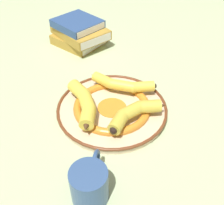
{
  "coord_description": "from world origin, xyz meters",
  "views": [
    {
      "loc": [
        -0.46,
        -0.23,
        0.51
      ],
      "look_at": [
        0.03,
        0.03,
        0.04
      ],
      "focal_mm": 42.0,
      "sensor_mm": 36.0,
      "label": 1
    }
  ],
  "objects": [
    {
      "name": "book_stack",
      "position": [
        0.33,
        0.33,
        0.05
      ],
      "size": [
        0.22,
        0.25,
        0.1
      ],
      "rotation": [
        0.0,
        0.0,
        4.46
      ],
      "color": "#B28933",
      "rests_on": "ground_plane"
    },
    {
      "name": "banana_c",
      "position": [
        0.01,
        -0.05,
        0.05
      ],
      "size": [
        0.17,
        0.11,
        0.03
      ],
      "rotation": [
        0.0,
        0.0,
        -3.61
      ],
      "color": "gold",
      "rests_on": "decorative_bowl"
    },
    {
      "name": "decorative_bowl",
      "position": [
        0.03,
        0.03,
        0.01
      ],
      "size": [
        0.31,
        0.31,
        0.03
      ],
      "color": "beige",
      "rests_on": "ground_plane"
    },
    {
      "name": "banana_a",
      "position": [
        -0.02,
        0.09,
        0.05
      ],
      "size": [
        0.16,
        0.15,
        0.04
      ],
      "rotation": [
        0.0,
        0.0,
        0.78
      ],
      "color": "yellow",
      "rests_on": "decorative_bowl"
    },
    {
      "name": "banana_b",
      "position": [
        0.11,
        0.04,
        0.05
      ],
      "size": [
        0.08,
        0.2,
        0.03
      ],
      "rotation": [
        0.0,
        0.0,
        -1.37
      ],
      "color": "yellow",
      "rests_on": "decorative_bowl"
    },
    {
      "name": "coffee_mug",
      "position": [
        -0.22,
        -0.05,
        0.04
      ],
      "size": [
        0.12,
        0.08,
        0.09
      ],
      "rotation": [
        0.0,
        0.0,
        0.3
      ],
      "color": "#335184",
      "rests_on": "ground_plane"
    },
    {
      "name": "ground_plane",
      "position": [
        0.0,
        0.0,
        0.0
      ],
      "size": [
        2.8,
        2.8,
        0.0
      ],
      "primitive_type": "plane",
      "color": "#B2C693"
    }
  ]
}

